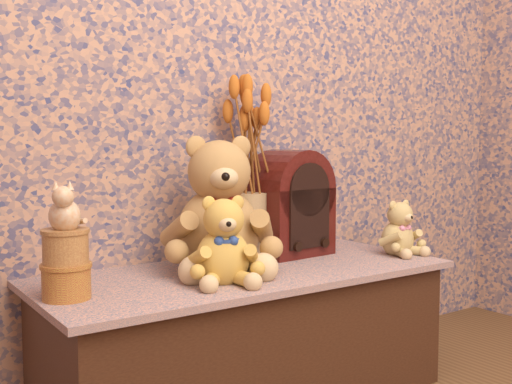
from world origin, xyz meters
The scene contains 10 objects.
display_shelf centered at (0.00, 1.24, 0.20)m, with size 1.26×0.54×0.41m, color #385274.
teddy_large centered at (-0.06, 1.30, 0.63)m, with size 0.34×0.41×0.43m, color olive, non-canonical shape.
teddy_medium centered at (-0.14, 1.14, 0.54)m, with size 0.20×0.24×0.26m, color gold, non-canonical shape.
teddy_small centered at (0.57, 1.16, 0.51)m, with size 0.16×0.19×0.20m, color tan, non-canonical shape.
cathedral_radio centered at (0.26, 1.37, 0.59)m, with size 0.26×0.19×0.36m, color #3B0D0A, non-canonical shape.
ceramic_vase centered at (0.10, 1.38, 0.52)m, with size 0.13×0.13×0.22m, color tan.
dried_stalks centered at (0.10, 1.38, 0.84)m, with size 0.22×0.22×0.41m, color #C5631F, non-canonical shape.
biscuit_tin_lower centered at (-0.56, 1.20, 0.45)m, with size 0.12×0.12×0.09m, color gold.
biscuit_tin_upper centered at (-0.56, 1.20, 0.54)m, with size 0.11×0.11×0.09m, color tan.
cat_figurine centered at (-0.56, 1.20, 0.64)m, with size 0.09×0.10×0.12m, color silver, non-canonical shape.
Camera 1 is at (-1.02, -0.28, 0.80)m, focal length 43.00 mm.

